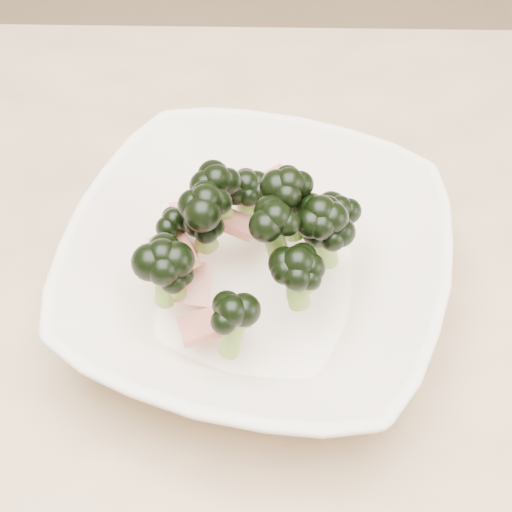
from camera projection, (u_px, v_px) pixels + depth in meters
name	position (u px, v px, depth m)	size (l,w,h in m)	color
dining_table	(177.00, 412.00, 0.60)	(1.20, 0.80, 0.75)	tan
broccoli_dish	(256.00, 264.00, 0.52)	(0.33, 0.33, 0.12)	white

